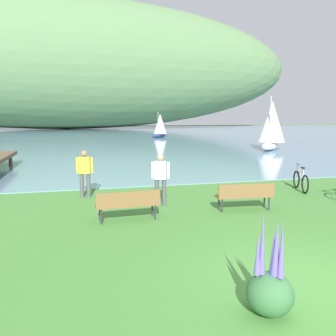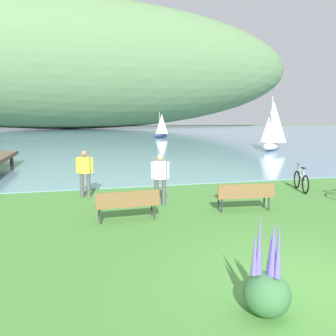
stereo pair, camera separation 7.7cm
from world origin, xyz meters
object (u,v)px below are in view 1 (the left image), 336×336
Objects in this scene: bicycle_leaning_near_bench at (301,181)px; sailboat_toward_hillside at (160,125)px; park_bench_further_along at (245,194)px; person_at_shoreline at (85,171)px; park_bench_near_camera at (128,203)px; sailboat_nearest_to_shore at (272,125)px; person_on_the_grass at (160,176)px.

sailboat_toward_hillside reaches higher than bicycle_leaning_near_bench.
person_at_shoreline is at bearing 147.68° from park_bench_further_along.
park_bench_near_camera is 22.67m from sailboat_nearest_to_shore.
person_at_shoreline is (-1.13, 3.23, 0.46)m from park_bench_near_camera.
person_on_the_grass is at bearing -102.79° from sailboat_toward_hillside.
sailboat_toward_hillside reaches higher than person_on_the_grass.
sailboat_toward_hillside is (1.97, 33.81, 1.26)m from bicycle_leaning_near_bench.
sailboat_nearest_to_shore reaches higher than park_bench_near_camera.
person_on_the_grass is (-5.90, -0.87, 0.58)m from bicycle_leaning_near_bench.
park_bench_near_camera is 3.69m from park_bench_further_along.
sailboat_nearest_to_shore reaches higher than sailboat_toward_hillside.
sailboat_toward_hillside is (-5.52, 18.91, -0.51)m from sailboat_nearest_to_shore.
person_at_shoreline is at bearing -107.34° from sailboat_toward_hillside.
sailboat_nearest_to_shore is 19.70m from sailboat_toward_hillside.
bicycle_leaning_near_bench is 0.50× the size of sailboat_toward_hillside.
bicycle_leaning_near_bench is (3.48, 2.13, -0.12)m from park_bench_further_along.
bicycle_leaning_near_bench is at bearing -116.70° from sailboat_nearest_to_shore.
person_on_the_grass reaches higher than bicycle_leaning_near_bench.
person_on_the_grass is (1.27, 1.44, 0.46)m from park_bench_near_camera.
sailboat_nearest_to_shore is at bearing 63.30° from bicycle_leaning_near_bench.
bicycle_leaning_near_bench is 0.38× the size of sailboat_nearest_to_shore.
sailboat_nearest_to_shore is (7.49, 14.90, 1.77)m from bicycle_leaning_near_bench.
person_at_shoreline reaches higher than bicycle_leaning_near_bench.
sailboat_toward_hillside reaches higher than person_at_shoreline.
park_bench_near_camera is 1.07× the size of person_at_shoreline.
person_on_the_grass is 35.56m from sailboat_toward_hillside.
sailboat_nearest_to_shore reaches higher than park_bench_further_along.
sailboat_nearest_to_shore is (14.66, 17.21, 1.64)m from park_bench_near_camera.
person_at_shoreline is 1.00× the size of person_on_the_grass.
sailboat_toward_hillside is at bearing 75.80° from park_bench_near_camera.
sailboat_toward_hillside is (9.14, 36.12, 1.14)m from park_bench_near_camera.
person_at_shoreline is 34.46m from sailboat_toward_hillside.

